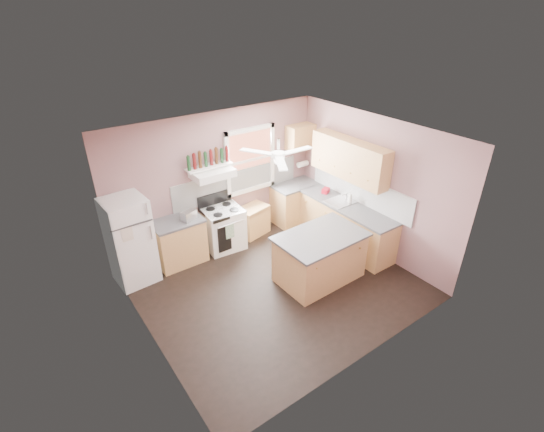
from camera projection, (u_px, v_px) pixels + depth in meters
floor at (277, 285)px, 7.02m from camera, size 4.50×4.50×0.00m
ceiling at (278, 139)px, 5.72m from camera, size 4.50×4.50×0.00m
wall_back at (217, 179)px, 7.81m from camera, size 4.50×0.05×2.70m
wall_right at (373, 186)px, 7.53m from camera, size 0.05×4.00×2.70m
wall_left at (140, 269)px, 5.20m from camera, size 0.05×4.00×2.70m
backsplash_back at (238, 182)px, 8.09m from camera, size 2.90×0.03×0.55m
backsplash_right at (359, 189)px, 7.81m from camera, size 0.03×2.60×0.55m
window_view at (250, 160)px, 8.04m from camera, size 1.00×0.02×1.20m
window_frame at (250, 160)px, 8.02m from camera, size 1.16×0.07×1.36m
refrigerator at (130, 241)px, 6.81m from camera, size 0.72×0.70×1.61m
base_cabinet_left at (180, 242)px, 7.47m from camera, size 0.90×0.60×0.86m
counter_left at (177, 222)px, 7.26m from camera, size 0.92×0.62×0.04m
toaster at (189, 215)px, 7.24m from camera, size 0.32×0.25×0.18m
stove at (224, 229)px, 7.92m from camera, size 0.79×0.70×0.86m
range_hood at (212, 173)px, 7.36m from camera, size 0.78×0.50×0.14m
bottle_shelf at (209, 166)px, 7.40m from camera, size 0.90×0.26×0.03m
cart at (253, 220)px, 8.44m from camera, size 0.72×0.56×0.64m
base_cabinet_corner at (295, 203)px, 8.91m from camera, size 1.00×0.60×0.86m
base_cabinet_right at (346, 226)px, 8.02m from camera, size 0.60×2.20×0.86m
counter_corner at (296, 185)px, 8.70m from camera, size 1.02×0.62×0.04m
counter_right at (347, 206)px, 7.80m from camera, size 0.62×2.22×0.04m
sink at (340, 202)px, 7.93m from camera, size 0.55×0.45×0.03m
faucet at (346, 197)px, 7.98m from camera, size 0.03×0.03×0.14m
upper_cabinet_right at (349, 159)px, 7.58m from camera, size 0.33×1.80×0.76m
upper_cabinet_corner at (300, 137)px, 8.40m from camera, size 0.60×0.33×0.52m
paper_towel at (303, 164)px, 8.80m from camera, size 0.26×0.12×0.12m
island at (320, 258)px, 7.02m from camera, size 1.47×0.95×0.86m
island_top at (321, 237)px, 6.80m from camera, size 1.56×1.04×0.04m
ceiling_fan_hub at (278, 155)px, 5.84m from camera, size 0.20×0.20×0.08m
soap_bottle at (350, 198)px, 7.83m from camera, size 0.13×0.13×0.23m
red_caddy at (326, 191)px, 8.28m from camera, size 0.21×0.18×0.10m
wine_bottles at (208, 158)px, 7.32m from camera, size 0.86×0.06×0.31m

